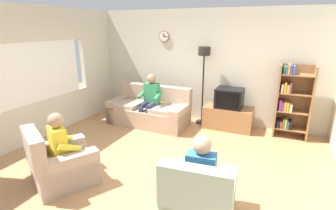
# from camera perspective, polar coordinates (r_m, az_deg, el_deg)

# --- Properties ---
(ground_plane) EXTENTS (12.00, 12.00, 0.00)m
(ground_plane) POSITION_cam_1_polar(r_m,az_deg,el_deg) (4.54, -2.25, -13.44)
(ground_plane) COLOR #B27F51
(back_wall_assembly) EXTENTS (6.20, 0.17, 2.70)m
(back_wall_assembly) POSITION_cam_1_polar(r_m,az_deg,el_deg) (6.47, 8.21, 8.43)
(back_wall_assembly) COLOR beige
(back_wall_assembly) RESTS_ON ground_plane
(left_wall_assembly) EXTENTS (0.12, 5.80, 2.70)m
(left_wall_assembly) POSITION_cam_1_polar(r_m,az_deg,el_deg) (5.89, -28.16, 5.62)
(left_wall_assembly) COLOR beige
(left_wall_assembly) RESTS_ON ground_plane
(couch) EXTENTS (1.92, 0.91, 0.90)m
(couch) POSITION_cam_1_polar(r_m,az_deg,el_deg) (6.30, -4.15, -1.41)
(couch) COLOR tan
(couch) RESTS_ON ground_plane
(tv_stand) EXTENTS (1.10, 0.56, 0.52)m
(tv_stand) POSITION_cam_1_polar(r_m,az_deg,el_deg) (6.19, 13.11, -2.70)
(tv_stand) COLOR olive
(tv_stand) RESTS_ON ground_plane
(tv) EXTENTS (0.60, 0.49, 0.44)m
(tv) POSITION_cam_1_polar(r_m,az_deg,el_deg) (6.02, 13.36, 1.51)
(tv) COLOR black
(tv) RESTS_ON tv_stand
(bookshelf) EXTENTS (0.68, 0.36, 1.56)m
(bookshelf) POSITION_cam_1_polar(r_m,az_deg,el_deg) (6.01, 25.49, 0.81)
(bookshelf) COLOR olive
(bookshelf) RESTS_ON ground_plane
(floor_lamp) EXTENTS (0.28, 0.28, 1.85)m
(floor_lamp) POSITION_cam_1_polar(r_m,az_deg,el_deg) (6.15, 7.91, 8.93)
(floor_lamp) COLOR black
(floor_lamp) RESTS_ON ground_plane
(armchair_near_window) EXTENTS (1.13, 1.16, 0.90)m
(armchair_near_window) POSITION_cam_1_polar(r_m,az_deg,el_deg) (4.31, -22.46, -12.17)
(armchair_near_window) COLOR tan
(armchair_near_window) RESTS_ON ground_plane
(armchair_near_bookshelf) EXTENTS (0.88, 0.95, 0.90)m
(armchair_near_bookshelf) POSITION_cam_1_polar(r_m,az_deg,el_deg) (3.36, 7.00, -19.85)
(armchair_near_bookshelf) COLOR gray
(armchair_near_bookshelf) RESTS_ON ground_plane
(person_on_couch) EXTENTS (0.52, 0.54, 1.24)m
(person_on_couch) POSITION_cam_1_polar(r_m,az_deg,el_deg) (6.05, -4.03, 1.65)
(person_on_couch) COLOR #338C59
(person_on_couch) RESTS_ON ground_plane
(person_in_left_armchair) EXTENTS (0.61, 0.63, 1.12)m
(person_in_left_armchair) POSITION_cam_1_polar(r_m,az_deg,el_deg) (4.19, -21.76, -8.12)
(person_in_left_armchair) COLOR yellow
(person_in_left_armchair) RESTS_ON ground_plane
(person_in_right_armchair) EXTENTS (0.54, 0.56, 1.12)m
(person_in_right_armchair) POSITION_cam_1_polar(r_m,az_deg,el_deg) (3.26, 7.55, -14.50)
(person_in_right_armchair) COLOR #3372B2
(person_in_right_armchair) RESTS_ON ground_plane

